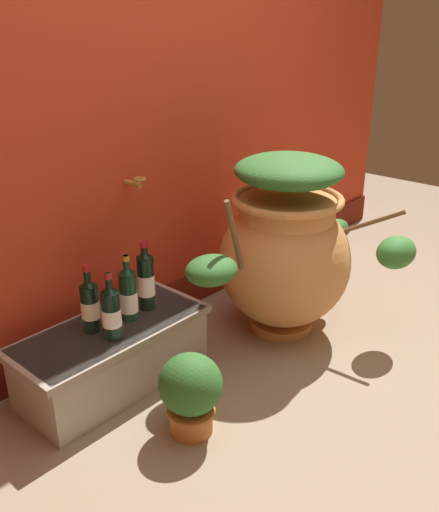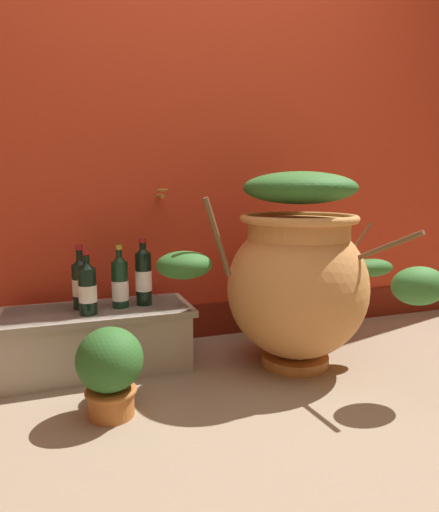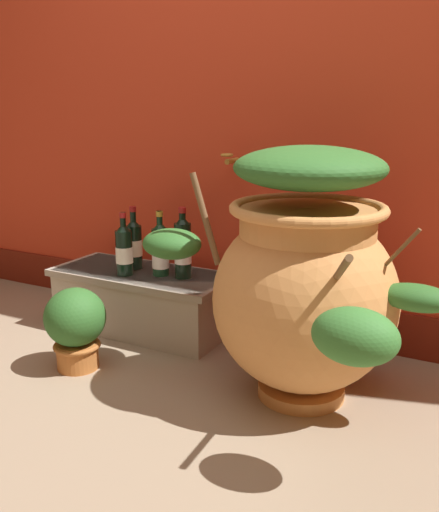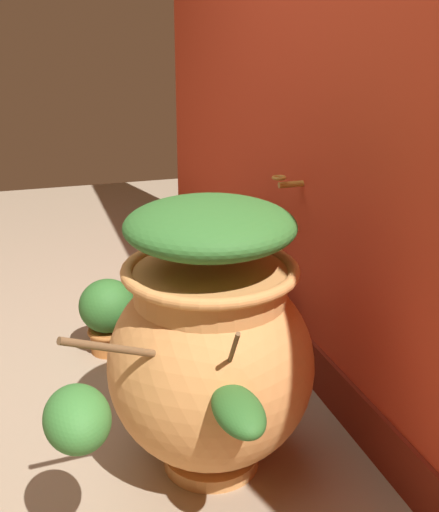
{
  "view_description": "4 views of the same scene",
  "coord_description": "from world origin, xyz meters",
  "views": [
    {
      "loc": [
        -1.7,
        -0.87,
        1.48
      ],
      "look_at": [
        0.03,
        0.68,
        0.48
      ],
      "focal_mm": 39.27,
      "sensor_mm": 36.0,
      "label": 1
    },
    {
      "loc": [
        -0.62,
        -1.22,
        0.83
      ],
      "look_at": [
        0.06,
        0.71,
        0.52
      ],
      "focal_mm": 31.51,
      "sensor_mm": 36.0,
      "label": 2
    },
    {
      "loc": [
        1.03,
        -1.25,
        1.03
      ],
      "look_at": [
        -0.05,
        0.77,
        0.42
      ],
      "focal_mm": 40.36,
      "sensor_mm": 36.0,
      "label": 3
    },
    {
      "loc": [
        2.14,
        0.06,
        1.41
      ],
      "look_at": [
        0.03,
        0.71,
        0.59
      ],
      "focal_mm": 46.33,
      "sensor_mm": 36.0,
      "label": 4
    }
  ],
  "objects": [
    {
      "name": "wine_bottle_right",
      "position": [
        -0.55,
        0.86,
        0.41
      ],
      "size": [
        0.08,
        0.08,
        0.29
      ],
      "color": "black",
      "rests_on": "stone_ledge"
    },
    {
      "name": "wine_bottle_back",
      "position": [
        -0.38,
        0.82,
        0.4
      ],
      "size": [
        0.08,
        0.08,
        0.29
      ],
      "color": "black",
      "rests_on": "stone_ledge"
    },
    {
      "name": "ground_plane",
      "position": [
        0.0,
        0.0,
        0.0
      ],
      "size": [
        7.0,
        7.0,
        0.0
      ],
      "primitive_type": "plane",
      "color": "gray"
    },
    {
      "name": "wine_bottle_left",
      "position": [
        -0.27,
        0.84,
        0.42
      ],
      "size": [
        0.08,
        0.08,
        0.32
      ],
      "color": "black",
      "rests_on": "stone_ledge"
    },
    {
      "name": "wine_bottle_middle",
      "position": [
        -0.53,
        0.75,
        0.4
      ],
      "size": [
        0.08,
        0.08,
        0.29
      ],
      "color": "black",
      "rests_on": "stone_ledge"
    },
    {
      "name": "back_wall",
      "position": [
        -0.0,
        1.2,
        1.29
      ],
      "size": [
        4.4,
        0.33,
        2.6
      ],
      "color": "red",
      "rests_on": "ground_plane"
    },
    {
      "name": "stone_ledge",
      "position": [
        -0.49,
        0.83,
        0.16
      ],
      "size": [
        0.85,
        0.37,
        0.28
      ],
      "color": "#B2A893",
      "rests_on": "ground_plane"
    },
    {
      "name": "potted_shrub",
      "position": [
        -0.48,
        0.36,
        0.18
      ],
      "size": [
        0.24,
        0.25,
        0.33
      ],
      "color": "#C17033",
      "rests_on": "ground_plane"
    },
    {
      "name": "terracotta_urn",
      "position": [
        0.39,
        0.56,
        0.44
      ],
      "size": [
        1.15,
        0.85,
        0.9
      ],
      "color": "#D68E4C",
      "rests_on": "ground_plane"
    }
  ]
}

